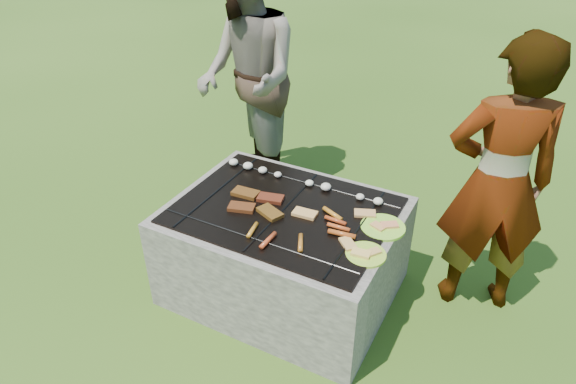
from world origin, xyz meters
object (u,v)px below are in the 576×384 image
at_px(fire_pit, 284,254).
at_px(bystander, 247,79).
at_px(plate_near, 366,254).
at_px(cook, 498,184).
at_px(plate_far, 383,227).

relative_size(fire_pit, bystander, 0.69).
bearing_deg(bystander, fire_pit, -5.02).
height_order(plate_near, bystander, bystander).
distance_m(fire_pit, cook, 1.28).
relative_size(fire_pit, plate_near, 4.90).
height_order(fire_pit, cook, cook).
xyz_separation_m(plate_far, plate_near, (-0.00, -0.26, 0.00)).
height_order(fire_pit, plate_far, plate_far).
distance_m(fire_pit, plate_near, 0.67).
height_order(plate_near, cook, cook).
xyz_separation_m(fire_pit, plate_near, (0.56, -0.16, 0.33)).
relative_size(plate_far, cook, 0.17).
bearing_deg(plate_far, bystander, 148.18).
distance_m(plate_near, cook, 0.84).
xyz_separation_m(cook, bystander, (-1.89, 0.49, 0.12)).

